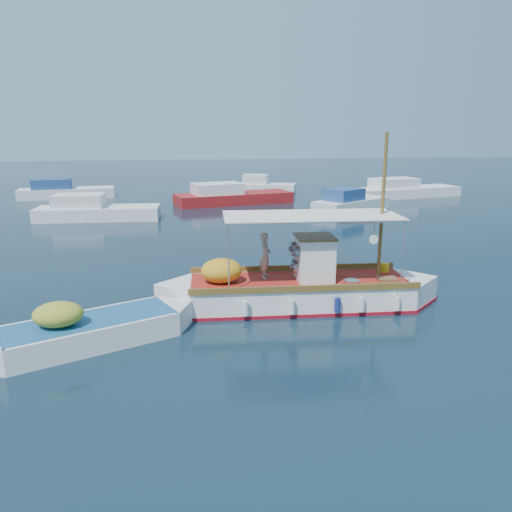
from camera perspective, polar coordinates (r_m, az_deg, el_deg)
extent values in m
plane|color=black|center=(16.93, 3.12, -4.74)|extent=(160.00, 160.00, 0.00)
cube|color=white|center=(16.18, 4.96, -4.48)|extent=(7.02, 2.66, 1.01)
cube|color=white|center=(15.94, -7.39, -4.85)|extent=(2.30, 2.30, 1.01)
cube|color=white|center=(17.13, 16.43, -3.96)|extent=(2.30, 2.30, 1.01)
cube|color=maroon|center=(16.28, 4.94, -5.50)|extent=(7.12, 2.74, 0.17)
cube|color=#A12218|center=(16.03, 5.00, -2.83)|extent=(7.01, 2.48, 0.06)
cube|color=brown|center=(17.10, 4.31, -1.34)|extent=(7.00, 0.46, 0.18)
cube|color=brown|center=(14.91, 5.82, -3.73)|extent=(7.00, 0.46, 0.18)
cube|color=white|center=(15.93, 6.69, -0.33)|extent=(1.17, 1.25, 1.38)
cube|color=brown|center=(15.76, 6.76, 2.19)|extent=(1.26, 1.35, 0.06)
cylinder|color=slate|center=(15.46, 4.77, 0.33)|extent=(0.23, 0.47, 0.46)
cylinder|color=slate|center=(16.03, 4.40, 0.83)|extent=(0.23, 0.47, 0.46)
cylinder|color=slate|center=(15.87, 4.55, -1.19)|extent=(0.23, 0.47, 0.46)
cylinder|color=brown|center=(16.19, 14.24, 5.39)|extent=(0.12, 0.12, 4.61)
cylinder|color=brown|center=(16.01, 11.67, 4.10)|extent=(1.66, 0.16, 0.07)
cylinder|color=silver|center=(16.49, -3.46, 1.48)|extent=(0.04, 0.04, 2.07)
cylinder|color=silver|center=(14.52, -3.16, -0.29)|extent=(0.04, 0.04, 2.07)
cylinder|color=silver|center=(17.47, 14.03, 1.80)|extent=(0.04, 0.04, 2.07)
cylinder|color=silver|center=(15.63, 16.46, 0.19)|extent=(0.04, 0.04, 2.07)
cube|color=silver|center=(15.61, 6.34, 4.63)|extent=(5.54, 2.49, 0.04)
ellipsoid|color=gold|center=(15.66, -3.96, -1.68)|extent=(1.35, 1.16, 0.77)
cube|color=gold|center=(16.70, 8.75, -1.52)|extent=(0.24, 0.18, 0.37)
cylinder|color=gold|center=(17.37, 14.54, -1.29)|extent=(0.29, 0.29, 0.31)
cube|color=brown|center=(16.39, 14.80, -2.60)|extent=(0.62, 0.45, 0.11)
cylinder|color=#B2B2B2|center=(15.90, 10.91, -2.91)|extent=(0.48, 0.48, 0.11)
cylinder|color=white|center=(15.25, 13.30, 1.85)|extent=(0.28, 0.04, 0.28)
cylinder|color=white|center=(14.72, -1.23, -5.99)|extent=(0.19, 0.19, 0.44)
cylinder|color=navy|center=(15.16, 9.30, -5.57)|extent=(0.19, 0.19, 0.44)
cylinder|color=white|center=(15.72, 15.83, -5.21)|extent=(0.19, 0.19, 0.44)
imported|color=gray|center=(15.99, 1.07, 0.06)|extent=(0.52, 0.63, 1.49)
cube|color=white|center=(14.04, -18.36, -8.55)|extent=(4.67, 3.38, 0.85)
cube|color=white|center=(14.68, -10.10, -7.01)|extent=(1.54, 1.54, 0.85)
cube|color=#1C5381|center=(13.90, -18.49, -7.00)|extent=(4.59, 3.21, 0.05)
ellipsoid|color=#A3A12E|center=(13.63, -21.68, -6.21)|extent=(1.57, 1.45, 0.63)
cube|color=silver|center=(33.00, -17.54, 4.53)|extent=(7.61, 2.70, 1.00)
cube|color=silver|center=(33.12, -19.58, 5.98)|extent=(3.09, 2.16, 0.80)
cube|color=maroon|center=(38.40, -2.55, 6.47)|extent=(9.26, 4.86, 1.00)
cube|color=silver|center=(37.86, -4.47, 7.70)|extent=(4.01, 3.17, 0.80)
cube|color=silver|center=(35.58, 10.83, 5.60)|extent=(6.26, 5.20, 1.00)
cube|color=navy|center=(34.74, 9.99, 6.94)|extent=(3.06, 2.90, 0.80)
cube|color=silver|center=(44.11, 16.84, 6.89)|extent=(9.50, 4.53, 1.00)
cube|color=silver|center=(43.19, 15.47, 8.04)|extent=(4.05, 2.95, 0.80)
cube|color=silver|center=(44.37, -20.77, 6.61)|extent=(7.73, 3.36, 1.00)
cube|color=navy|center=(44.36, -22.33, 7.65)|extent=(3.24, 2.37, 0.80)
cube|color=silver|center=(45.04, 0.99, 7.63)|extent=(5.75, 3.51, 1.00)
cube|color=silver|center=(45.06, -0.03, 8.79)|extent=(2.57, 2.26, 0.80)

